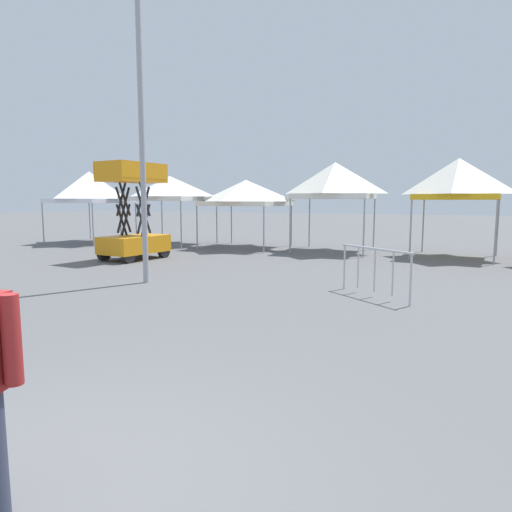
% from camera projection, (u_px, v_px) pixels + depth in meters
% --- Properties ---
extents(ground_plane, '(140.00, 140.00, 0.00)m').
position_uv_depth(ground_plane, '(55.00, 492.00, 3.20)').
color(ground_plane, '#5B5B5E').
extents(canopy_tent_behind_left, '(3.34, 3.34, 3.51)m').
position_uv_depth(canopy_tent_behind_left, '(90.00, 187.00, 21.99)').
color(canopy_tent_behind_left, '#9E9EA3').
rests_on(canopy_tent_behind_left, ground).
extents(canopy_tent_behind_right, '(3.49, 3.49, 3.23)m').
position_uv_depth(canopy_tent_behind_right, '(170.00, 189.00, 21.02)').
color(canopy_tent_behind_right, '#9E9EA3').
rests_on(canopy_tent_behind_right, ground).
extents(canopy_tent_far_left, '(3.28, 3.28, 2.99)m').
position_uv_depth(canopy_tent_far_left, '(246.00, 193.00, 19.61)').
color(canopy_tent_far_left, '#9E9EA3').
rests_on(canopy_tent_far_left, ground).
extents(canopy_tent_far_right, '(3.12, 3.12, 3.61)m').
position_uv_depth(canopy_tent_far_right, '(335.00, 181.00, 18.02)').
color(canopy_tent_far_right, '#9E9EA3').
rests_on(canopy_tent_far_right, ground).
extents(canopy_tent_right_of_center, '(3.02, 3.02, 3.60)m').
position_uv_depth(canopy_tent_right_of_center, '(458.00, 179.00, 16.11)').
color(canopy_tent_right_of_center, '#9E9EA3').
rests_on(canopy_tent_right_of_center, ground).
extents(scissor_lift, '(1.63, 2.43, 3.39)m').
position_uv_depth(scissor_lift, '(134.00, 229.00, 15.83)').
color(scissor_lift, black).
rests_on(scissor_lift, ground).
extents(light_pole_near_lift, '(0.36, 0.36, 7.46)m').
position_uv_depth(light_pole_near_lift, '(141.00, 110.00, 10.88)').
color(light_pole_near_lift, '#9E9EA3').
rests_on(light_pole_near_lift, ground).
extents(crowd_barrier_mid_lot, '(1.72, 1.29, 1.08)m').
position_uv_depth(crowd_barrier_mid_lot, '(375.00, 263.00, 9.61)').
color(crowd_barrier_mid_lot, '#B7BABF').
rests_on(crowd_barrier_mid_lot, ground).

